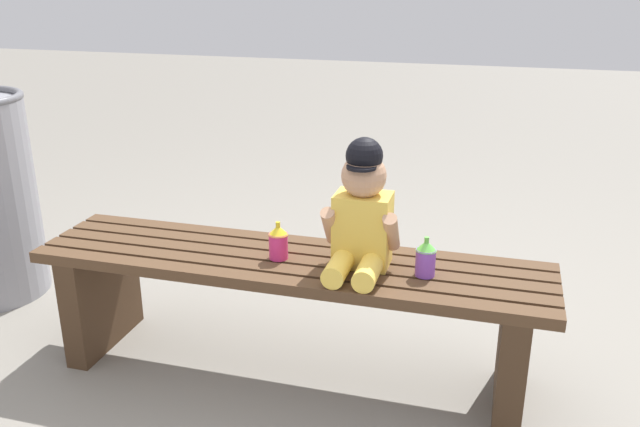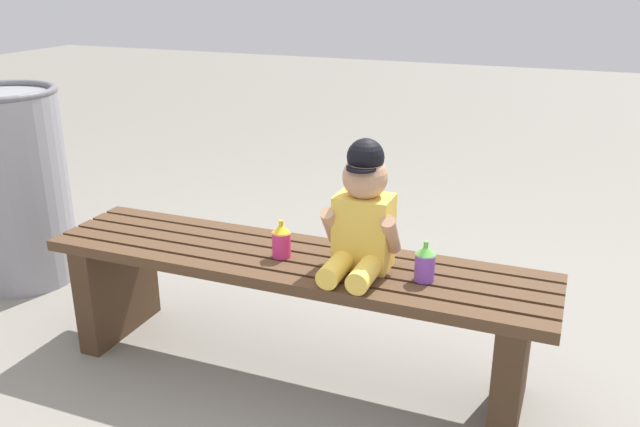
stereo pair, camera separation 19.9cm
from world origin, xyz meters
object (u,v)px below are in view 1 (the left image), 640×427
(park_bench, at_px, (290,296))
(sippy_cup_left, at_px, (278,241))
(child_figure, at_px, (362,213))
(sippy_cup_right, at_px, (426,258))

(park_bench, height_order, sippy_cup_left, sippy_cup_left)
(sippy_cup_left, bearing_deg, park_bench, 22.41)
(sippy_cup_left, bearing_deg, child_figure, 2.31)
(sippy_cup_left, bearing_deg, sippy_cup_right, 0.00)
(child_figure, bearing_deg, sippy_cup_right, -3.06)
(child_figure, xyz_separation_m, sippy_cup_left, (-0.26, -0.01, -0.12))
(park_bench, xyz_separation_m, sippy_cup_left, (-0.03, -0.01, 0.19))
(park_bench, xyz_separation_m, child_figure, (0.23, -0.00, 0.31))
(child_figure, bearing_deg, sippy_cup_left, -177.69)
(park_bench, height_order, child_figure, child_figure)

